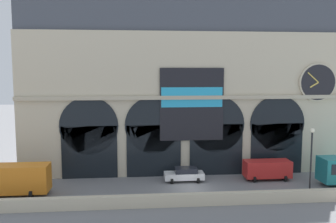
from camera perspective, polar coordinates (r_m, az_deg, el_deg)
name	(u,v)px	position (r m, az deg, el deg)	size (l,w,h in m)	color
ground_plane	(192,189)	(38.20, 3.80, -12.29)	(200.00, 200.00, 0.00)	slate
quay_parapet_wall	(199,199)	(33.81, 5.05, -13.81)	(90.00, 0.70, 1.13)	beige
station_building	(183,89)	(43.94, 2.34, 3.65)	(38.35, 6.00, 20.76)	beige
box_truck_west	(11,179)	(38.85, -23.79, -9.88)	(7.50, 2.91, 3.12)	#19727A
car_center	(185,174)	(40.51, 2.66, -9.99)	(4.40, 2.22, 1.55)	white
van_mideast	(267,169)	(42.48, 15.57, -8.82)	(5.20, 2.48, 2.20)	red
street_lamp_quayside	(311,154)	(36.94, 21.94, -6.29)	(0.44, 0.44, 6.90)	black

